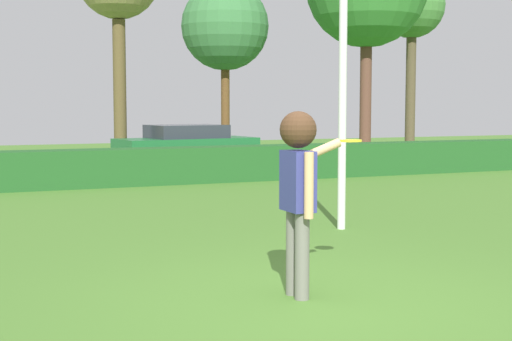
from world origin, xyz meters
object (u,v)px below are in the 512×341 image
at_px(person, 299,178).
at_px(parked_car_green, 187,143).
at_px(willow_tree, 412,9).
at_px(frisbee, 350,141).
at_px(lamppost, 343,19).
at_px(oak_tree, 225,27).

distance_m(person, parked_car_green, 15.83).
bearing_deg(willow_tree, parked_car_green, -169.23).
distance_m(person, frisbee, 0.88).
relative_size(parked_car_green, willow_tree, 0.65).
relative_size(frisbee, lamppost, 0.04).
xyz_separation_m(frisbee, willow_tree, (12.56, 16.78, 3.90)).
bearing_deg(oak_tree, frisbee, -107.31).
height_order(person, willow_tree, willow_tree).
relative_size(frisbee, parked_car_green, 0.06).
xyz_separation_m(person, oak_tree, (6.24, 17.94, 3.34)).
relative_size(parked_car_green, oak_tree, 0.73).
bearing_deg(frisbee, oak_tree, 72.69).
bearing_deg(frisbee, parked_car_green, 77.94).
distance_m(parked_car_green, oak_tree, 5.16).
bearing_deg(oak_tree, willow_tree, -6.75).
height_order(frisbee, willow_tree, willow_tree).
distance_m(parked_car_green, willow_tree, 10.62).
xyz_separation_m(frisbee, parked_car_green, (3.20, 15.00, -0.80)).
relative_size(frisbee, oak_tree, 0.04).
height_order(person, parked_car_green, person).
xyz_separation_m(frisbee, oak_tree, (5.49, 17.62, 3.01)).
distance_m(frisbee, oak_tree, 18.70).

